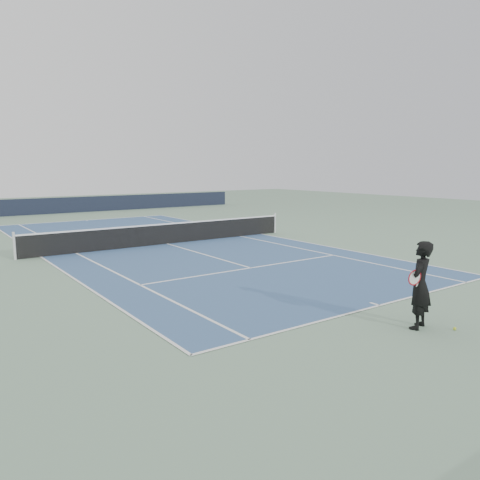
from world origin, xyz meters
TOP-DOWN VIEW (x-y plane):
  - ground at (0.00, 0.00)m, footprint 80.00×80.00m
  - court_surface at (0.00, 0.00)m, footprint 10.97×23.77m
  - tennis_net at (0.00, 0.00)m, footprint 12.90×0.10m
  - windscreen_far at (0.00, 17.88)m, footprint 30.00×0.25m
  - tennis_player at (-0.68, -13.42)m, footprint 0.88×0.73m
  - tennis_ball at (-0.15, -13.98)m, footprint 0.07×0.07m

SIDE VIEW (x-z plane):
  - ground at x=0.00m, z-range 0.00..0.00m
  - court_surface at x=0.00m, z-range 0.00..0.01m
  - tennis_ball at x=-0.15m, z-range 0.00..0.07m
  - tennis_net at x=0.00m, z-range -0.03..1.04m
  - windscreen_far at x=0.00m, z-range 0.00..1.20m
  - tennis_player at x=-0.68m, z-range 0.00..1.93m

